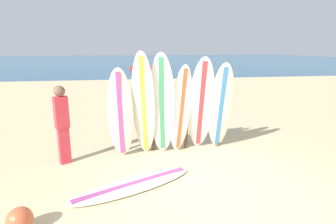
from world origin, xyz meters
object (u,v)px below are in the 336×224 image
at_px(surfboard_leaning_center, 181,110).
at_px(surfboard_leaning_right, 221,108).
at_px(surfboard_leaning_far_left, 121,114).
at_px(small_boat_offshore, 143,67).
at_px(surfboard_lying_on_sand, 133,185).
at_px(surfboard_rack, 170,122).
at_px(surfboard_leaning_center_left, 162,106).
at_px(surfboard_leaning_center_right, 201,106).
at_px(beach_ball, 20,220).
at_px(surfboard_leaning_left, 144,106).
at_px(beachgoer_standing, 62,122).

xyz_separation_m(surfboard_leaning_center, surfboard_leaning_right, (0.91, -0.06, 0.03)).
height_order(surfboard_leaning_far_left, surfboard_leaning_center, surfboard_leaning_center).
bearing_deg(small_boat_offshore, surfboard_leaning_far_left, -95.36).
distance_m(surfboard_leaning_center, surfboard_lying_on_sand, 2.07).
bearing_deg(surfboard_leaning_right, surfboard_leaning_center, 176.16).
xyz_separation_m(surfboard_rack, surfboard_leaning_center_left, (-0.25, -0.41, 0.49)).
relative_size(surfboard_leaning_center_left, surfboard_leaning_center_right, 1.04).
bearing_deg(small_boat_offshore, beach_ball, -97.63).
relative_size(surfboard_leaning_right, surfboard_lying_on_sand, 0.89).
relative_size(surfboard_leaning_left, beach_ball, 6.99).
bearing_deg(surfboard_leaning_center_right, small_boat_offshore, 88.58).
xyz_separation_m(surfboard_rack, surfboard_leaning_right, (1.10, -0.39, 0.39)).
bearing_deg(surfboard_leaning_center, surfboard_leaning_center_right, 1.98).
xyz_separation_m(surfboard_leaning_center_right, beach_ball, (-3.15, -2.38, -0.95)).
xyz_separation_m(surfboard_leaning_left, surfboard_leaning_right, (1.75, 0.06, -0.12)).
relative_size(surfboard_lying_on_sand, small_boat_offshore, 0.78).
height_order(surfboard_leaning_center, beach_ball, surfboard_leaning_center).
distance_m(surfboard_rack, surfboard_leaning_center_right, 0.85).
distance_m(surfboard_leaning_center, surfboard_leaning_right, 0.91).
xyz_separation_m(surfboard_leaning_left, small_boat_offshore, (1.95, 26.12, -0.92)).
relative_size(surfboard_leaning_left, surfboard_leaning_right, 1.11).
xyz_separation_m(surfboard_leaning_center_left, beach_ball, (-2.24, -2.28, -0.99)).
relative_size(surfboard_leaning_center_right, beachgoer_standing, 1.35).
bearing_deg(surfboard_leaning_left, small_boat_offshore, 85.72).
bearing_deg(beach_ball, surfboard_leaning_far_left, 59.13).
xyz_separation_m(surfboard_leaning_center_left, surfboard_lying_on_sand, (-0.71, -1.32, -1.13)).
xyz_separation_m(surfboard_rack, beach_ball, (-2.50, -2.69, -0.50)).
relative_size(surfboard_leaning_center_right, surfboard_leaning_right, 1.05).
distance_m(surfboard_leaning_right, beach_ball, 4.36).
height_order(surfboard_leaning_far_left, surfboard_leaning_left, surfboard_leaning_left).
bearing_deg(surfboard_leaning_center, surfboard_leaning_left, -172.11).
xyz_separation_m(surfboard_rack, surfboard_lying_on_sand, (-0.96, -1.73, -0.64)).
bearing_deg(surfboard_leaning_center_right, beachgoer_standing, -177.36).
relative_size(surfboard_leaning_right, small_boat_offshore, 0.69).
bearing_deg(surfboard_leaning_far_left, surfboard_leaning_center_left, 1.87).
relative_size(surfboard_rack, surfboard_leaning_center_left, 1.08).
bearing_deg(surfboard_leaning_right, beachgoer_standing, -178.98).
bearing_deg(surfboard_lying_on_sand, surfboard_leaning_center_right, 41.17).
height_order(surfboard_rack, surfboard_leaning_far_left, surfboard_leaning_far_left).
xyz_separation_m(surfboard_leaning_center_right, surfboard_leaning_right, (0.44, -0.08, -0.06)).
bearing_deg(surfboard_leaning_center_right, surfboard_leaning_left, -174.21).
height_order(surfboard_leaning_left, surfboard_leaning_center_left, surfboard_leaning_left).
distance_m(surfboard_rack, beach_ball, 3.70).
distance_m(surfboard_leaning_center, small_boat_offshore, 26.03).
height_order(surfboard_leaning_right, surfboard_lying_on_sand, surfboard_leaning_right).
bearing_deg(surfboard_rack, surfboard_leaning_center, -59.79).
relative_size(surfboard_rack, beachgoer_standing, 1.51).
relative_size(surfboard_lying_on_sand, beach_ball, 7.05).
distance_m(surfboard_rack, surfboard_leaning_far_left, 1.28).
bearing_deg(beachgoer_standing, surfboard_leaning_center, 2.76).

